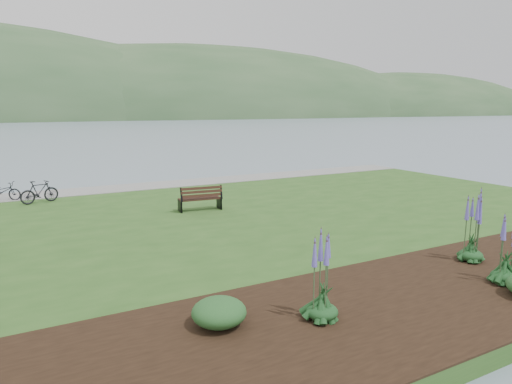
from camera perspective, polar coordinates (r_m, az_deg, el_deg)
ground at (r=17.78m, az=-9.21°, el=-4.03°), size 600.00×600.00×0.00m
lawn at (r=15.91m, az=-6.81°, el=-4.95°), size 34.00×20.00×0.40m
shoreline_path at (r=24.18m, az=-14.71°, el=0.63°), size 34.00×2.20×0.03m
garden_bed at (r=11.51m, az=23.37°, el=-10.75°), size 24.00×4.40×0.04m
far_hillside at (r=188.08m, az=-20.98°, el=8.49°), size 580.00×80.00×38.00m
park_bench at (r=18.11m, az=-6.95°, el=-0.74°), size 1.72×0.86×1.03m
bicycle_a at (r=22.87m, az=-29.12°, el=0.09°), size 1.19×1.65×0.82m
bicycle_b at (r=21.53m, az=-25.46°, el=0.03°), size 0.97×1.67×0.97m
echium_0 at (r=11.97m, az=28.88°, el=-6.71°), size 0.62×0.62×1.80m
echium_1 at (r=13.21m, az=25.50°, el=-4.05°), size 0.62×0.62×2.10m
echium_4 at (r=8.82m, az=8.37°, el=-10.48°), size 0.62×0.62×2.08m
shrub_0 at (r=8.75m, az=-4.64°, el=-14.75°), size 1.03×1.03×0.51m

